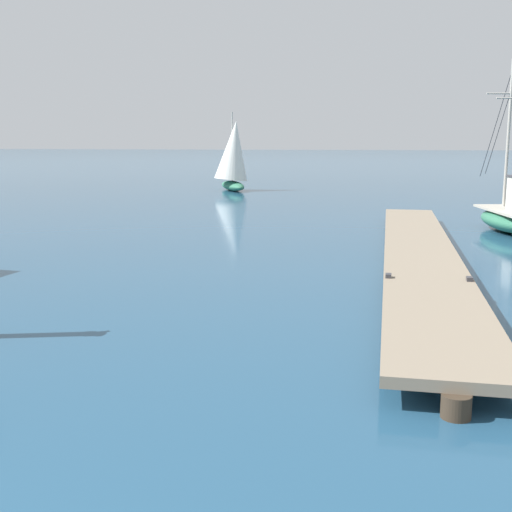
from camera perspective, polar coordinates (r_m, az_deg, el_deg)
name	(u,v)px	position (r m, az deg, el deg)	size (l,w,h in m)	color
floating_dock	(420,252)	(17.48, 14.15, 0.37)	(2.35, 19.64, 0.53)	gray
distant_sailboat	(233,155)	(41.76, -2.00, 8.81)	(3.13, 4.27, 4.95)	#337556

